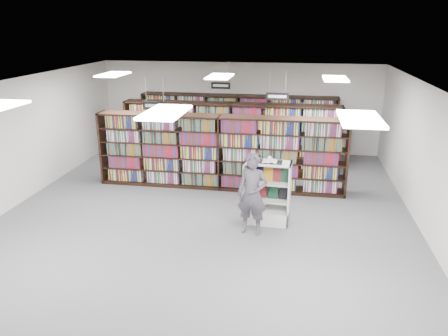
% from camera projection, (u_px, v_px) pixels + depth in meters
% --- Properties ---
extents(floor, '(12.00, 12.00, 0.00)m').
position_uv_depth(floor, '(206.00, 216.00, 10.74)').
color(floor, '#59595F').
rests_on(floor, ground).
extents(ceiling, '(10.00, 12.00, 0.10)m').
position_uv_depth(ceiling, '(204.00, 85.00, 9.73)').
color(ceiling, white).
rests_on(ceiling, wall_back).
extents(wall_back, '(10.00, 0.10, 3.20)m').
position_uv_depth(wall_back, '(239.00, 107.00, 15.85)').
color(wall_back, silver).
rests_on(wall_back, ground).
extents(wall_front, '(10.00, 0.10, 3.20)m').
position_uv_depth(wall_front, '(89.00, 312.00, 4.62)').
color(wall_front, silver).
rests_on(wall_front, ground).
extents(wall_left, '(0.10, 12.00, 3.20)m').
position_uv_depth(wall_left, '(11.00, 144.00, 11.01)').
color(wall_left, silver).
rests_on(wall_left, ground).
extents(wall_right, '(0.10, 12.00, 3.20)m').
position_uv_depth(wall_right, '(431.00, 164.00, 9.45)').
color(wall_right, silver).
rests_on(wall_right, ground).
extents(bookshelf_row_near, '(7.00, 0.60, 2.10)m').
position_uv_depth(bookshelf_row_near, '(220.00, 152.00, 12.28)').
color(bookshelf_row_near, black).
rests_on(bookshelf_row_near, floor).
extents(bookshelf_row_mid, '(7.00, 0.60, 2.10)m').
position_uv_depth(bookshelf_row_mid, '(231.00, 135.00, 14.15)').
color(bookshelf_row_mid, black).
rests_on(bookshelf_row_mid, floor).
extents(bookshelf_row_far, '(7.00, 0.60, 2.10)m').
position_uv_depth(bookshelf_row_far, '(238.00, 124.00, 15.74)').
color(bookshelf_row_far, black).
rests_on(bookshelf_row_far, floor).
extents(aisle_sign_left, '(0.65, 0.02, 0.80)m').
position_uv_depth(aisle_sign_left, '(155.00, 105.00, 11.11)').
color(aisle_sign_left, '#B2B2B7').
rests_on(aisle_sign_left, ceiling).
extents(aisle_sign_right, '(0.65, 0.02, 0.80)m').
position_uv_depth(aisle_sign_right, '(277.00, 96.00, 12.51)').
color(aisle_sign_right, '#B2B2B7').
rests_on(aisle_sign_right, ceiling).
extents(aisle_sign_center, '(0.65, 0.02, 0.80)m').
position_uv_depth(aisle_sign_center, '(221.00, 85.00, 14.70)').
color(aisle_sign_center, '#B2B2B7').
rests_on(aisle_sign_center, ceiling).
extents(troffer_front_center, '(0.60, 1.20, 0.04)m').
position_uv_depth(troffer_front_center, '(165.00, 112.00, 6.93)').
color(troffer_front_center, white).
rests_on(troffer_front_center, ceiling).
extents(troffer_front_right, '(0.60, 1.20, 0.04)m').
position_uv_depth(troffer_front_right, '(360.00, 119.00, 6.46)').
color(troffer_front_right, white).
rests_on(troffer_front_right, ceiling).
extents(troffer_back_left, '(0.60, 1.20, 0.04)m').
position_uv_depth(troffer_back_left, '(113.00, 74.00, 12.08)').
color(troffer_back_left, white).
rests_on(troffer_back_left, ceiling).
extents(troffer_back_center, '(0.60, 1.20, 0.04)m').
position_uv_depth(troffer_back_center, '(220.00, 76.00, 11.61)').
color(troffer_back_center, white).
rests_on(troffer_back_center, ceiling).
extents(troffer_back_right, '(0.60, 1.20, 0.04)m').
position_uv_depth(troffer_back_right, '(335.00, 79.00, 11.14)').
color(troffer_back_right, white).
rests_on(troffer_back_right, ceiling).
extents(endcap_display, '(1.10, 0.60, 1.50)m').
position_uv_depth(endcap_display, '(267.00, 202.00, 10.29)').
color(endcap_display, white).
rests_on(endcap_display, floor).
extents(open_book, '(0.58, 0.35, 0.13)m').
position_uv_depth(open_book, '(270.00, 161.00, 9.92)').
color(open_book, black).
rests_on(open_book, endcap_display).
extents(shopper, '(0.74, 0.55, 1.86)m').
position_uv_depth(shopper, '(252.00, 194.00, 9.60)').
color(shopper, '#504954').
rests_on(shopper, floor).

